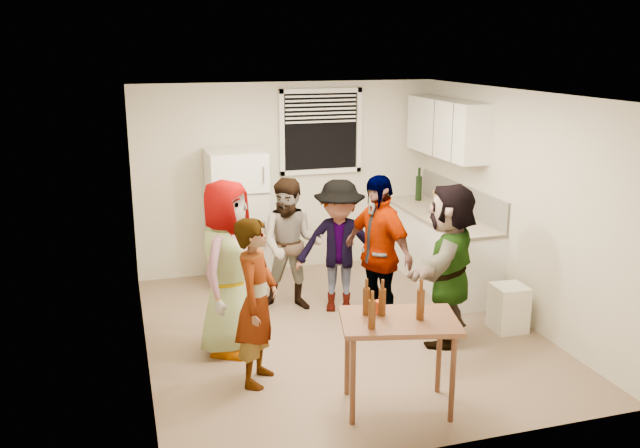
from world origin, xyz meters
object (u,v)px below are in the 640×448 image
object	(u,v)px
serving_table	(397,407)
red_cup	(379,313)
wine_bottle	(418,200)
trash_bin	(508,308)
guest_back_right	(339,309)
guest_black	(376,327)
beer_bottle_table	(420,319)
refrigerator	(237,217)
beer_bottle_counter	(455,226)
guest_grey	(231,350)
guest_back_left	(292,308)
guest_orange	(446,339)
guest_stripe	(259,381)
kettle	(435,213)
blue_cup	(448,230)

from	to	relation	value
serving_table	red_cup	distance (m)	0.82
wine_bottle	trash_bin	world-z (taller)	wine_bottle
guest_back_right	guest_black	distance (m)	0.64
beer_bottle_table	guest_black	xyz separation A→B (m)	(0.29, 1.67, -0.80)
wine_bottle	red_cup	xyz separation A→B (m)	(-1.90, -3.36, -0.10)
refrigerator	guest_back_right	bearing A→B (deg)	-54.14
trash_bin	guest_back_right	world-z (taller)	trash_bin
beer_bottle_table	red_cup	xyz separation A→B (m)	(-0.27, 0.21, 0.00)
beer_bottle_counter	guest_grey	bearing A→B (deg)	-166.55
trash_bin	red_cup	distance (m)	2.19
refrigerator	guest_back_left	world-z (taller)	refrigerator
trash_bin	guest_orange	xyz separation A→B (m)	(-0.74, -0.03, -0.25)
serving_table	wine_bottle	bearing A→B (deg)	63.12
guest_stripe	trash_bin	bearing A→B (deg)	-54.19
serving_table	guest_back_left	world-z (taller)	serving_table
guest_grey	guest_back_right	xyz separation A→B (m)	(1.37, 0.70, 0.00)
kettle	guest_black	world-z (taller)	kettle
wine_bottle	guest_black	size ratio (longest dim) A/B	0.20
guest_back_left	guest_back_right	distance (m)	0.54
wine_bottle	serving_table	xyz separation A→B (m)	(-1.78, -3.52, -0.90)
guest_grey	guest_back_left	distance (m)	1.25
serving_table	guest_black	distance (m)	1.67
beer_bottle_counter	guest_grey	xyz separation A→B (m)	(-2.80, -0.67, -0.90)
wine_bottle	guest_orange	bearing A→B (deg)	-107.54
wine_bottle	guest_back_left	world-z (taller)	wine_bottle
beer_bottle_table	guest_grey	distance (m)	2.19
refrigerator	guest_back_left	size ratio (longest dim) A/B	1.11
red_cup	guest_orange	bearing A→B (deg)	39.99
serving_table	guest_grey	bearing A→B (deg)	127.68
guest_stripe	kettle	bearing A→B (deg)	-24.70
guest_stripe	guest_orange	distance (m)	2.07
guest_back_right	blue_cup	bearing A→B (deg)	12.80
red_cup	guest_stripe	xyz separation A→B (m)	(-0.91, 0.63, -0.80)
beer_bottle_table	guest_back_right	distance (m)	2.40
serving_table	guest_orange	bearing A→B (deg)	47.34
guest_grey	guest_back_right	size ratio (longest dim) A/B	1.14
beer_bottle_counter	kettle	bearing A→B (deg)	85.52
trash_bin	guest_back_left	distance (m)	2.43
wine_bottle	guest_orange	xyz separation A→B (m)	(-0.76, -2.41, -0.90)
wine_bottle	serving_table	bearing A→B (deg)	-116.88
trash_bin	guest_grey	bearing A→B (deg)	172.99
guest_grey	guest_back_right	world-z (taller)	guest_back_right
beer_bottle_table	guest_stripe	distance (m)	1.66
beer_bottle_table	red_cup	size ratio (longest dim) A/B	2.31
blue_cup	guest_stripe	distance (m)	2.93
serving_table	guest_back_left	xyz separation A→B (m)	(-0.29, 2.41, 0.00)
kettle	guest_stripe	xyz separation A→B (m)	(-2.71, -2.02, -0.90)
guest_stripe	guest_orange	bearing A→B (deg)	-52.55
serving_table	refrigerator	bearing A→B (deg)	101.59
beer_bottle_table	guest_back_left	size ratio (longest dim) A/B	0.16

